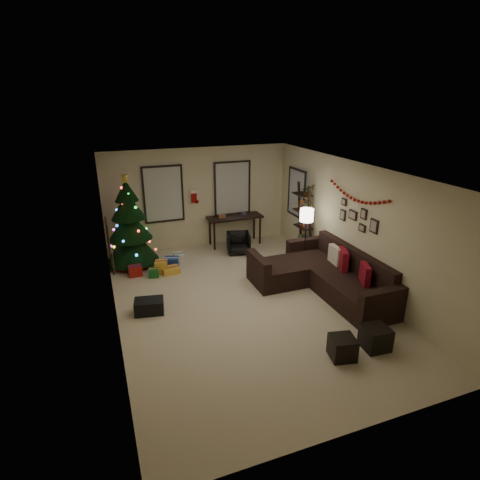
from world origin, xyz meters
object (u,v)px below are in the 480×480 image
sofa (324,276)px  desk_chair (238,243)px  christmas_tree (130,228)px  desk (235,220)px  bookshelf (304,222)px

sofa → desk_chair: (-1.01, 2.58, -0.02)m
desk_chair → christmas_tree: bearing=-169.7°
sofa → desk: bearing=105.2°
sofa → desk: size_ratio=1.97×
sofa → desk_chair: bearing=111.5°
desk_chair → bookshelf: bearing=-12.5°
christmas_tree → bookshelf: christmas_tree is taller
desk_chair → bookshelf: bookshelf is taller
christmas_tree → sofa: (3.73, -2.79, -0.66)m
sofa → bookshelf: 1.97m
sofa → bookshelf: bookshelf is taller
desk_chair → bookshelf: 1.81m
christmas_tree → bookshelf: bearing=-13.1°
bookshelf → christmas_tree: bearing=166.9°
desk → desk_chair: desk is taller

